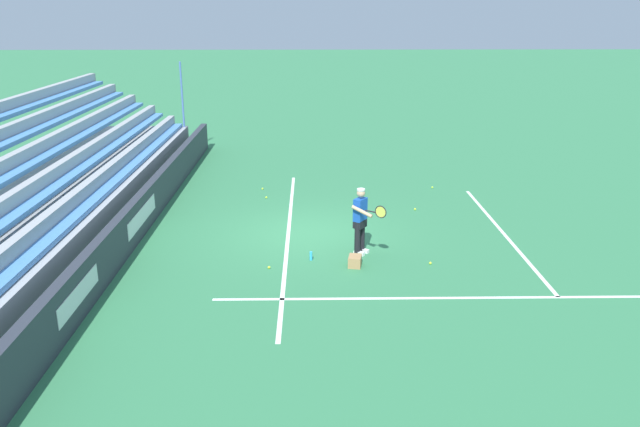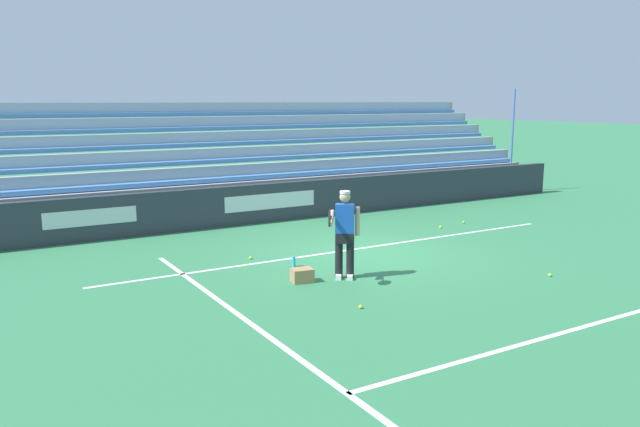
% 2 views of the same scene
% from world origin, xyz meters
% --- Properties ---
extents(ground_plane, '(160.00, 160.00, 0.00)m').
position_xyz_m(ground_plane, '(0.00, 0.00, 0.00)').
color(ground_plane, '#337A4C').
extents(court_baseline_white, '(12.00, 0.10, 0.01)m').
position_xyz_m(court_baseline_white, '(0.00, -0.50, 0.00)').
color(court_baseline_white, white).
rests_on(court_baseline_white, ground).
extents(court_sideline_white, '(0.10, 12.00, 0.01)m').
position_xyz_m(court_sideline_white, '(4.11, 4.00, 0.00)').
color(court_sideline_white, white).
rests_on(court_sideline_white, ground).
extents(court_service_line_white, '(8.22, 0.10, 0.01)m').
position_xyz_m(court_service_line_white, '(0.00, 5.50, 0.00)').
color(court_service_line_white, white).
rests_on(court_service_line_white, ground).
extents(back_wall_sponsor_board, '(22.43, 0.25, 1.10)m').
position_xyz_m(back_wall_sponsor_board, '(0.01, -4.58, 0.55)').
color(back_wall_sponsor_board, '#2D333D').
rests_on(back_wall_sponsor_board, ground).
extents(bleacher_stand, '(21.30, 4.00, 3.85)m').
position_xyz_m(bleacher_stand, '(0.00, -7.21, 0.79)').
color(bleacher_stand, '#9EA3A8').
rests_on(bleacher_stand, ground).
extents(tennis_player, '(0.96, 0.82, 1.71)m').
position_xyz_m(tennis_player, '(1.49, 1.39, 0.89)').
color(tennis_player, black).
rests_on(tennis_player, ground).
extents(ball_box_cardboard, '(0.44, 0.36, 0.26)m').
position_xyz_m(ball_box_cardboard, '(2.32, 1.19, 0.13)').
color(ball_box_cardboard, '#A87F51').
rests_on(ball_box_cardboard, ground).
extents(tennis_ball_toward_net, '(0.07, 0.07, 0.07)m').
position_xyz_m(tennis_ball_toward_net, '(-3.38, -1.33, 0.03)').
color(tennis_ball_toward_net, '#CCE533').
rests_on(tennis_ball_toward_net, ground).
extents(tennis_ball_on_baseline, '(0.07, 0.07, 0.07)m').
position_xyz_m(tennis_ball_on_baseline, '(-2.05, 3.37, 0.03)').
color(tennis_ball_on_baseline, '#CCE533').
rests_on(tennis_ball_on_baseline, ground).
extents(tennis_ball_far_left, '(0.07, 0.07, 0.07)m').
position_xyz_m(tennis_ball_far_left, '(2.45, -0.88, 0.03)').
color(tennis_ball_far_left, '#CCE533').
rests_on(tennis_ball_far_left, ground).
extents(tennis_ball_stray_back, '(0.07, 0.07, 0.07)m').
position_xyz_m(tennis_ball_stray_back, '(-4.42, -1.53, 0.03)').
color(tennis_ball_stray_back, '#CCE533').
rests_on(tennis_ball_stray_back, ground).
extents(tennis_ball_by_box, '(0.07, 0.07, 0.07)m').
position_xyz_m(tennis_ball_by_box, '(2.25, 3.05, 0.03)').
color(tennis_ball_by_box, '#CCE533').
rests_on(tennis_ball_by_box, ground).
extents(tennis_ball_far_right, '(0.07, 0.07, 0.07)m').
position_xyz_m(tennis_ball_far_right, '(-4.50, 4.37, 0.03)').
color(tennis_ball_far_right, '#CCE533').
rests_on(tennis_ball_far_right, ground).
extents(water_bottle, '(0.07, 0.07, 0.22)m').
position_xyz_m(water_bottle, '(1.92, 0.13, 0.11)').
color(water_bottle, '#33B2E5').
rests_on(water_bottle, ground).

